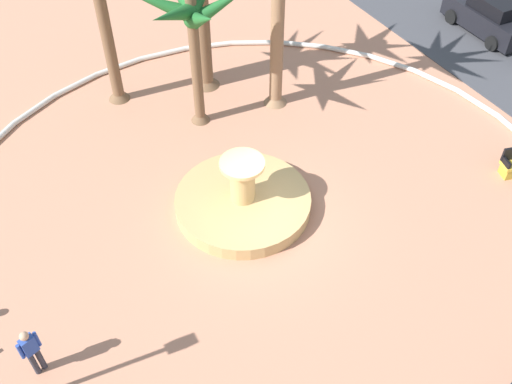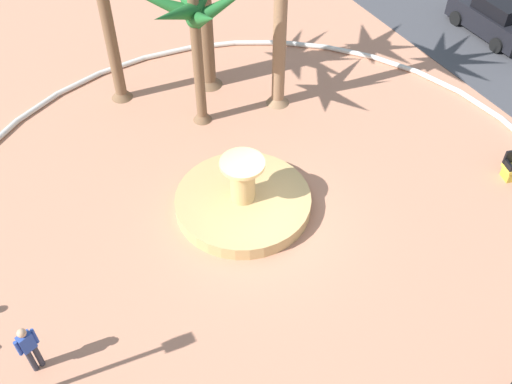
% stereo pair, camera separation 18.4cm
% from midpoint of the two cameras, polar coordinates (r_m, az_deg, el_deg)
% --- Properties ---
extents(ground_plane, '(80.00, 80.00, 0.00)m').
position_cam_midpoint_polar(ground_plane, '(17.99, 0.26, -2.54)').
color(ground_plane, tan).
extents(plaza_curb, '(20.04, 20.04, 0.20)m').
position_cam_midpoint_polar(plaza_curb, '(17.92, 0.26, -2.33)').
color(plaza_curb, silver).
rests_on(plaza_curb, ground).
extents(fountain, '(4.20, 4.20, 1.90)m').
position_cam_midpoint_polar(fountain, '(18.09, -1.57, -0.85)').
color(fountain, tan).
rests_on(fountain, ground).
extents(palm_tree_far_side, '(4.20, 3.95, 5.28)m').
position_cam_midpoint_polar(palm_tree_far_side, '(19.31, -6.62, 16.57)').
color(palm_tree_far_side, brown).
rests_on(palm_tree_far_side, ground).
extents(person_cyclist_helmet, '(0.30, 0.51, 1.67)m').
position_cam_midpoint_polar(person_cyclist_helmet, '(15.27, -21.30, -14.11)').
color(person_cyclist_helmet, '#33333D').
rests_on(person_cyclist_helmet, ground).
extents(parked_car_leftmost, '(4.03, 1.98, 1.67)m').
position_cam_midpoint_polar(parked_car_leftmost, '(27.98, 21.58, 15.64)').
color(parked_car_leftmost, black).
rests_on(parked_car_leftmost, ground).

